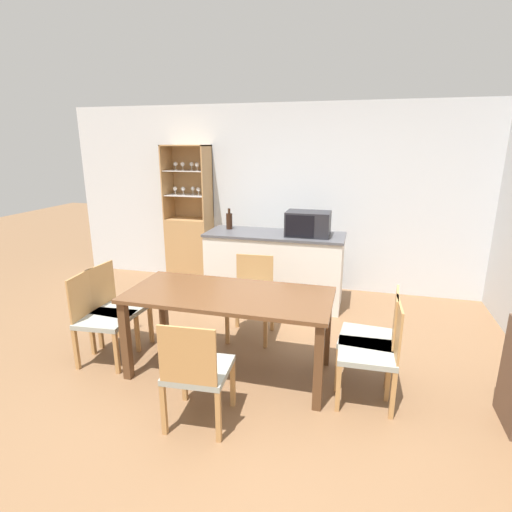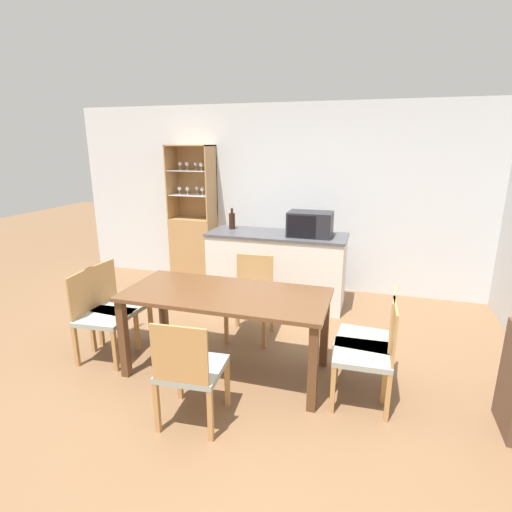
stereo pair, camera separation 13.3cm
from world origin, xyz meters
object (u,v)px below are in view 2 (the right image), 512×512
(display_cabinet, at_px, (194,240))
(dining_chair_side_right_near, at_px, (368,353))
(dining_chair_side_right_far, at_px, (369,339))
(microwave, at_px, (310,224))
(dining_chair_head_far, at_px, (251,297))
(dining_chair_side_left_far, at_px, (117,306))
(dining_table, at_px, (226,304))
(dining_chair_head_near, at_px, (190,370))
(wine_bottle, at_px, (232,221))
(dining_chair_side_left_near, at_px, (101,315))

(display_cabinet, height_order, dining_chair_side_right_near, display_cabinet)
(dining_chair_side_right_far, relative_size, microwave, 1.63)
(dining_chair_head_far, relative_size, dining_chair_side_left_far, 1.00)
(display_cabinet, relative_size, microwave, 3.77)
(dining_chair_side_right_far, relative_size, dining_chair_side_left_far, 1.00)
(dining_table, xyz_separation_m, dining_chair_head_far, (-0.00, 0.74, -0.22))
(dining_table, relative_size, dining_chair_head_near, 2.08)
(dining_chair_side_right_near, xyz_separation_m, wine_bottle, (-1.85, 1.97, 0.60))
(display_cabinet, bearing_deg, wine_bottle, -28.41)
(dining_table, xyz_separation_m, dining_chair_side_right_far, (1.23, 0.12, -0.22))
(display_cabinet, xyz_separation_m, dining_chair_side_right_far, (2.61, -2.14, -0.18))
(dining_chair_side_left_far, bearing_deg, wine_bottle, 164.00)
(dining_chair_side_left_near, height_order, microwave, microwave)
(dining_chair_side_right_far, distance_m, dining_chair_side_left_far, 2.47)
(dining_chair_side_right_near, bearing_deg, display_cabinet, 45.74)
(dining_chair_side_right_near, height_order, dining_chair_side_right_far, same)
(dining_chair_side_right_near, relative_size, dining_chair_head_far, 1.00)
(dining_chair_head_near, xyz_separation_m, dining_chair_side_left_far, (-1.24, 0.87, 0.00))
(wine_bottle, bearing_deg, dining_chair_head_near, -76.61)
(dining_chair_side_right_near, bearing_deg, dining_chair_head_near, 114.93)
(dining_table, xyz_separation_m, wine_bottle, (-0.61, 1.85, 0.38))
(dining_chair_side_right_far, bearing_deg, dining_chair_head_far, 67.53)
(microwave, xyz_separation_m, wine_bottle, (-1.06, 0.14, -0.04))
(dining_chair_side_right_near, relative_size, microwave, 1.63)
(dining_chair_head_far, xyz_separation_m, dining_chair_side_left_near, (-1.23, -0.87, 0.00))
(display_cabinet, height_order, dining_table, display_cabinet)
(dining_table, height_order, dining_chair_side_left_far, dining_chair_side_left_far)
(wine_bottle, bearing_deg, dining_chair_side_left_near, -107.47)
(dining_chair_side_left_near, bearing_deg, dining_chair_head_far, 120.66)
(dining_chair_side_left_near, bearing_deg, microwave, 132.98)
(dining_chair_head_far, height_order, dining_chair_side_left_near, same)
(dining_chair_head_near, xyz_separation_m, dining_chair_side_left_near, (-1.24, 0.62, 0.00))
(dining_chair_side_right_far, xyz_separation_m, wine_bottle, (-1.85, 1.73, 0.60))
(dining_table, relative_size, dining_chair_side_left_near, 2.08)
(microwave, relative_size, wine_bottle, 1.93)
(dining_chair_side_left_far, bearing_deg, dining_chair_side_right_far, 93.67)
(dining_chair_side_right_far, bearing_deg, microwave, 30.65)
(display_cabinet, xyz_separation_m, dining_chair_side_left_far, (0.14, -2.13, -0.18))
(display_cabinet, relative_size, dining_chair_side_left_near, 2.32)
(dining_table, distance_m, wine_bottle, 1.98)
(dining_chair_head_near, xyz_separation_m, dining_chair_side_right_near, (1.23, 0.62, 0.00))
(dining_chair_side_right_far, height_order, microwave, microwave)
(dining_chair_side_left_near, height_order, dining_chair_side_left_far, same)
(dining_chair_side_right_far, distance_m, wine_bottle, 2.60)
(display_cabinet, relative_size, dining_chair_head_near, 2.32)
(dining_chair_head_near, relative_size, dining_chair_side_right_far, 1.00)
(display_cabinet, distance_m, microwave, 1.96)
(dining_chair_side_left_far, xyz_separation_m, wine_bottle, (0.62, 1.72, 0.60))
(dining_chair_side_right_near, distance_m, dining_chair_side_left_far, 2.48)
(dining_table, distance_m, dining_chair_head_near, 0.78)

